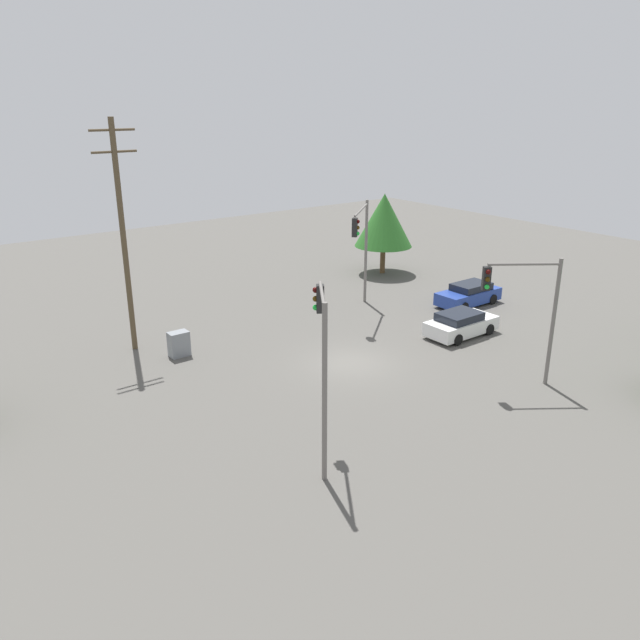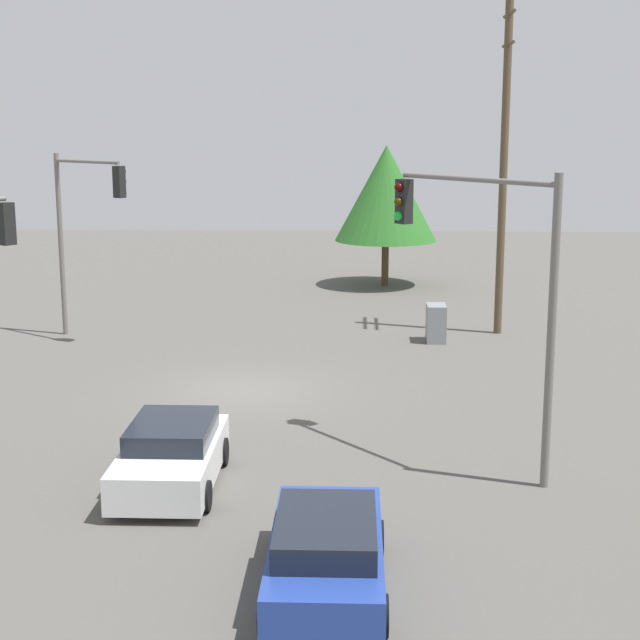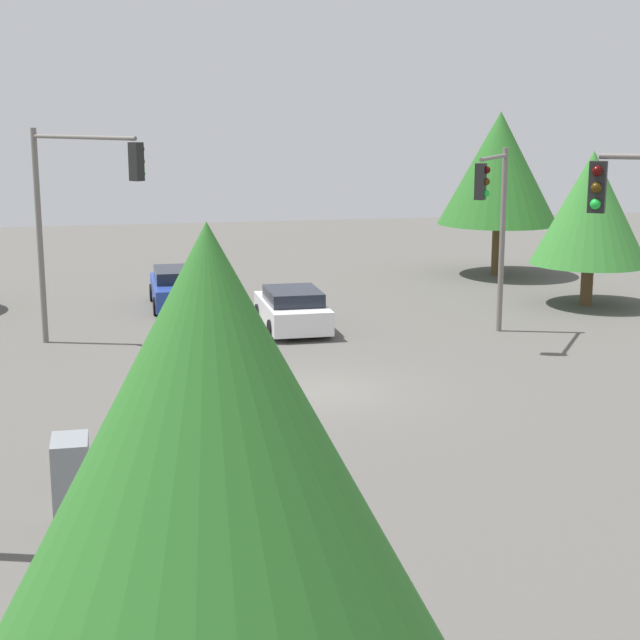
{
  "view_description": "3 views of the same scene",
  "coord_description": "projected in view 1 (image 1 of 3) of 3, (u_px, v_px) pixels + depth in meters",
  "views": [
    {
      "loc": [
        -18.51,
        -22.1,
        12.47
      ],
      "look_at": [
        -0.6,
        1.75,
        1.92
      ],
      "focal_mm": 35.0,
      "sensor_mm": 36.0,
      "label": 1
    },
    {
      "loc": [
        27.01,
        3.18,
        7.72
      ],
      "look_at": [
        -1.24,
        2.15,
        1.83
      ],
      "focal_mm": 55.0,
      "sensor_mm": 36.0,
      "label": 2
    },
    {
      "loc": [
        -23.89,
        5.13,
        7.09
      ],
      "look_at": [
        0.07,
        -0.05,
        1.87
      ],
      "focal_mm": 55.0,
      "sensor_mm": 36.0,
      "label": 3
    }
  ],
  "objects": [
    {
      "name": "sedan_white",
      "position": [
        461.0,
        324.0,
        34.74
      ],
      "size": [
        4.25,
        2.04,
        1.38
      ],
      "rotation": [
        0.0,
        0.0,
        -1.57
      ],
      "color": "silver",
      "rests_on": "ground_plane"
    },
    {
      "name": "traffic_signal_aux",
      "position": [
        362.0,
        238.0,
        37.63
      ],
      "size": [
        3.73,
        3.24,
        6.62
      ],
      "rotation": [
        0.0,
        0.0,
        3.85
      ],
      "color": "slate",
      "rests_on": "ground_plane"
    },
    {
      "name": "electrical_cabinet",
      "position": [
        179.0,
        344.0,
        31.95
      ],
      "size": [
        1.02,
        0.66,
        1.31
      ],
      "primitive_type": "cube",
      "color": "gray",
      "rests_on": "ground_plane"
    },
    {
      "name": "sedan_blue",
      "position": [
        469.0,
        294.0,
        39.97
      ],
      "size": [
        4.46,
        1.96,
        1.4
      ],
      "rotation": [
        0.0,
        0.0,
        1.57
      ],
      "color": "#233D93",
      "rests_on": "ground_plane"
    },
    {
      "name": "traffic_signal_main",
      "position": [
        526.0,
        300.0,
        27.6
      ],
      "size": [
        2.94,
        2.15,
        5.98
      ],
      "rotation": [
        0.0,
        0.0,
        2.53
      ],
      "color": "slate",
      "rests_on": "ground_plane"
    },
    {
      "name": "utility_pole_tall",
      "position": [
        123.0,
        234.0,
        31.05
      ],
      "size": [
        2.2,
        0.28,
        11.73
      ],
      "color": "brown",
      "rests_on": "ground_plane"
    },
    {
      "name": "traffic_signal_cross",
      "position": [
        322.0,
        348.0,
        21.47
      ],
      "size": [
        2.08,
        2.92,
        6.46
      ],
      "rotation": [
        0.0,
        0.0,
        0.97
      ],
      "color": "slate",
      "rests_on": "ground_plane"
    },
    {
      "name": "tree_far",
      "position": [
        384.0,
        220.0,
        46.26
      ],
      "size": [
        4.29,
        4.29,
        6.0
      ],
      "color": "brown",
      "rests_on": "ground_plane"
    },
    {
      "name": "ground_plane",
      "position": [
        350.0,
        363.0,
        31.3
      ],
      "size": [
        80.0,
        80.0,
        0.0
      ],
      "primitive_type": "plane",
      "color": "#54514C"
    }
  ]
}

